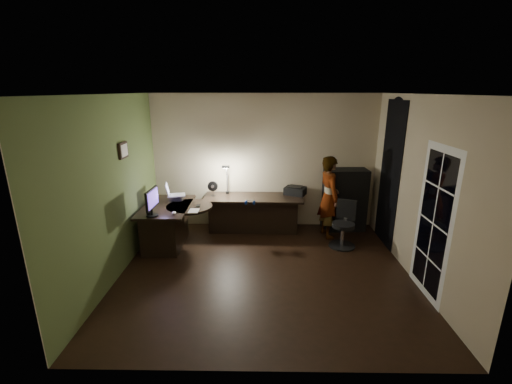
{
  "coord_description": "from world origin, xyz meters",
  "views": [
    {
      "loc": [
        -0.06,
        -4.82,
        2.75
      ],
      "look_at": [
        -0.15,
        1.05,
        1.0
      ],
      "focal_mm": 24.0,
      "sensor_mm": 36.0,
      "label": 1
    }
  ],
  "objects_px": {
    "office_chair": "(343,225)",
    "person": "(329,197)",
    "desk_left": "(168,225)",
    "monitor": "(151,206)",
    "desk_right": "(253,214)",
    "cabinet": "(344,200)"
  },
  "relations": [
    {
      "from": "cabinet",
      "to": "person",
      "type": "bearing_deg",
      "value": -140.76
    },
    {
      "from": "desk_left",
      "to": "monitor",
      "type": "xyz_separation_m",
      "value": [
        -0.09,
        -0.53,
        0.56
      ]
    },
    {
      "from": "desk_right",
      "to": "office_chair",
      "type": "xyz_separation_m",
      "value": [
        1.64,
        -0.7,
        0.06
      ]
    },
    {
      "from": "office_chair",
      "to": "person",
      "type": "xyz_separation_m",
      "value": [
        -0.19,
        0.49,
        0.37
      ]
    },
    {
      "from": "cabinet",
      "to": "monitor",
      "type": "bearing_deg",
      "value": -161.88
    },
    {
      "from": "monitor",
      "to": "person",
      "type": "distance_m",
      "value": 3.24
    },
    {
      "from": "monitor",
      "to": "office_chair",
      "type": "relative_size",
      "value": 0.58
    },
    {
      "from": "monitor",
      "to": "cabinet",
      "type": "bearing_deg",
      "value": 24.01
    },
    {
      "from": "desk_left",
      "to": "office_chair",
      "type": "height_order",
      "value": "office_chair"
    },
    {
      "from": "desk_left",
      "to": "monitor",
      "type": "relative_size",
      "value": 2.69
    },
    {
      "from": "cabinet",
      "to": "monitor",
      "type": "xyz_separation_m",
      "value": [
        -3.47,
        -1.36,
        0.31
      ]
    },
    {
      "from": "office_chair",
      "to": "person",
      "type": "bearing_deg",
      "value": 135.85
    },
    {
      "from": "desk_right",
      "to": "person",
      "type": "distance_m",
      "value": 1.53
    },
    {
      "from": "desk_left",
      "to": "person",
      "type": "bearing_deg",
      "value": 8.34
    },
    {
      "from": "cabinet",
      "to": "desk_left",
      "type": "bearing_deg",
      "value": -169.49
    },
    {
      "from": "desk_right",
      "to": "cabinet",
      "type": "relative_size",
      "value": 1.55
    },
    {
      "from": "cabinet",
      "to": "person",
      "type": "distance_m",
      "value": 0.56
    },
    {
      "from": "monitor",
      "to": "office_chair",
      "type": "xyz_separation_m",
      "value": [
        3.27,
        0.51,
        -0.52
      ]
    },
    {
      "from": "office_chair",
      "to": "cabinet",
      "type": "bearing_deg",
      "value": 101.49
    },
    {
      "from": "desk_left",
      "to": "cabinet",
      "type": "bearing_deg",
      "value": 13.17
    },
    {
      "from": "office_chair",
      "to": "desk_left",
      "type": "bearing_deg",
      "value": -155.54
    },
    {
      "from": "office_chair",
      "to": "monitor",
      "type": "bearing_deg",
      "value": -146.29
    }
  ]
}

